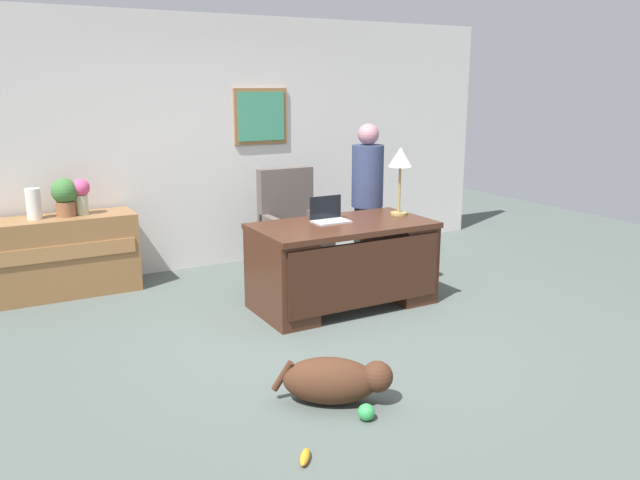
{
  "coord_description": "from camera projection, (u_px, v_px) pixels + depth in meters",
  "views": [
    {
      "loc": [
        -2.46,
        -4.13,
        1.99
      ],
      "look_at": [
        0.01,
        0.3,
        0.75
      ],
      "focal_mm": 36.09,
      "sensor_mm": 36.0,
      "label": 1
    }
  ],
  "objects": [
    {
      "name": "vase_empty",
      "position": [
        34.0,
        204.0,
        5.92
      ],
      "size": [
        0.14,
        0.14,
        0.29
      ],
      "primitive_type": "cylinder",
      "color": "silver",
      "rests_on": "credenza"
    },
    {
      "name": "armchair",
      "position": [
        293.0,
        231.0,
        6.66
      ],
      "size": [
        0.6,
        0.59,
        1.14
      ],
      "color": "#564C47",
      "rests_on": "ground_plane"
    },
    {
      "name": "dog_toy_ball",
      "position": [
        366.0,
        412.0,
        3.89
      ],
      "size": [
        0.1,
        0.1,
        0.1
      ],
      "primitive_type": "sphere",
      "color": "green",
      "rests_on": "ground_plane"
    },
    {
      "name": "dog_toy_bone",
      "position": [
        305.0,
        457.0,
        3.47
      ],
      "size": [
        0.14,
        0.16,
        0.05
      ],
      "primitive_type": "ellipsoid",
      "rotation": [
        0.0,
        0.0,
        4.07
      ],
      "color": "orange",
      "rests_on": "ground_plane"
    },
    {
      "name": "back_wall",
      "position": [
        218.0,
        143.0,
        7.03
      ],
      "size": [
        7.0,
        0.16,
        2.7
      ],
      "color": "silver",
      "rests_on": "ground_plane"
    },
    {
      "name": "desk_lamp",
      "position": [
        400.0,
        162.0,
        5.99
      ],
      "size": [
        0.22,
        0.22,
        0.64
      ],
      "color": "#9E8447",
      "rests_on": "desk"
    },
    {
      "name": "person_standing",
      "position": [
        367.0,
        201.0,
        6.53
      ],
      "size": [
        0.32,
        0.32,
        1.6
      ],
      "color": "#262323",
      "rests_on": "ground_plane"
    },
    {
      "name": "laptop",
      "position": [
        329.0,
        215.0,
        5.8
      ],
      "size": [
        0.32,
        0.22,
        0.22
      ],
      "color": "#B2B5BA",
      "rests_on": "desk"
    },
    {
      "name": "desk",
      "position": [
        344.0,
        262.0,
        5.81
      ],
      "size": [
        1.6,
        0.85,
        0.77
      ],
      "color": "#422316",
      "rests_on": "ground_plane"
    },
    {
      "name": "vase_with_flowers",
      "position": [
        81.0,
        194.0,
        6.11
      ],
      "size": [
        0.17,
        0.17,
        0.35
      ],
      "color": "#B3B792",
      "rests_on": "credenza"
    },
    {
      "name": "ground_plane",
      "position": [
        337.0,
        339.0,
        5.14
      ],
      "size": [
        12.0,
        12.0,
        0.0
      ],
      "primitive_type": "plane",
      "color": "#4C5651"
    },
    {
      "name": "potted_plant",
      "position": [
        65.0,
        195.0,
        6.04
      ],
      "size": [
        0.24,
        0.24,
        0.36
      ],
      "color": "brown",
      "rests_on": "credenza"
    },
    {
      "name": "credenza",
      "position": [
        63.0,
        256.0,
        6.15
      ],
      "size": [
        1.36,
        0.5,
        0.76
      ],
      "color": "olive",
      "rests_on": "ground_plane"
    },
    {
      "name": "dog_lying",
      "position": [
        335.0,
        380.0,
        4.08
      ],
      "size": [
        0.68,
        0.59,
        0.3
      ],
      "color": "#472819",
      "rests_on": "ground_plane"
    }
  ]
}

